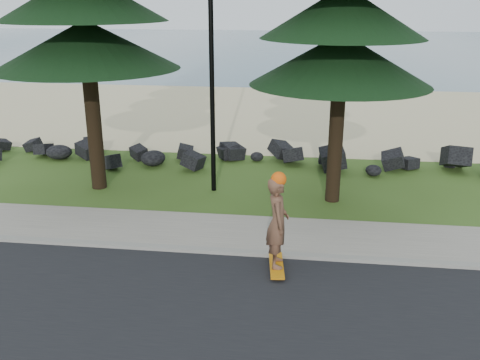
{
  "coord_description": "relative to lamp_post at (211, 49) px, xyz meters",
  "views": [
    {
      "loc": [
        2.7,
        -11.65,
        5.55
      ],
      "look_at": [
        1.21,
        0.0,
        1.47
      ],
      "focal_mm": 40.0,
      "sensor_mm": 36.0,
      "label": 1
    }
  ],
  "objects": [
    {
      "name": "skateboarder",
      "position": [
        2.18,
        -4.7,
        -3.04
      ],
      "size": [
        0.54,
        1.2,
        2.18
      ],
      "rotation": [
        0.0,
        0.0,
        1.68
      ],
      "color": "#C8750B",
      "rests_on": "ground"
    },
    {
      "name": "ground",
      "position": [
        0.0,
        -3.2,
        -4.13
      ],
      "size": [
        160.0,
        160.0,
        0.0
      ],
      "primitive_type": "plane",
      "color": "#334E18",
      "rests_on": "ground"
    },
    {
      "name": "sidewalk",
      "position": [
        0.0,
        -3.0,
        -4.09
      ],
      "size": [
        160.0,
        2.0,
        0.08
      ],
      "primitive_type": "cube",
      "color": "slate",
      "rests_on": "ground"
    },
    {
      "name": "kerb",
      "position": [
        0.0,
        -4.1,
        -4.08
      ],
      "size": [
        160.0,
        0.2,
        0.1
      ],
      "primitive_type": "cube",
      "color": "gray",
      "rests_on": "ground"
    },
    {
      "name": "seawall_boulders",
      "position": [
        0.0,
        2.4,
        -4.13
      ],
      "size": [
        60.0,
        2.4,
        1.1
      ],
      "primitive_type": null,
      "color": "black",
      "rests_on": "ground"
    },
    {
      "name": "beach_sand",
      "position": [
        0.0,
        11.3,
        -4.13
      ],
      "size": [
        160.0,
        15.0,
        0.01
      ],
      "primitive_type": "cube",
      "color": "beige",
      "rests_on": "ground"
    },
    {
      "name": "ocean",
      "position": [
        0.0,
        47.8,
        -4.13
      ],
      "size": [
        160.0,
        58.0,
        0.01
      ],
      "primitive_type": "cube",
      "color": "#3D6375",
      "rests_on": "ground"
    },
    {
      "name": "lamp_post",
      "position": [
        0.0,
        0.0,
        0.0
      ],
      "size": [
        0.25,
        0.14,
        8.14
      ],
      "color": "black",
      "rests_on": "ground"
    },
    {
      "name": "road",
      "position": [
        0.0,
        -7.7,
        -4.12
      ],
      "size": [
        160.0,
        7.0,
        0.02
      ],
      "primitive_type": "cube",
      "color": "black",
      "rests_on": "ground"
    }
  ]
}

